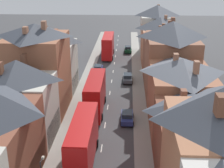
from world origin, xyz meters
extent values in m
cube|color=gray|center=(-5.10, 38.00, 0.07)|extent=(2.20, 104.00, 0.14)
cube|color=gray|center=(5.10, 38.00, 0.07)|extent=(2.20, 104.00, 0.14)
cube|color=silver|center=(0.00, 18.00, 0.01)|extent=(0.14, 1.80, 0.01)
cube|color=silver|center=(0.00, 24.00, 0.01)|extent=(0.14, 1.80, 0.01)
cube|color=silver|center=(0.00, 30.00, 0.01)|extent=(0.14, 1.80, 0.01)
cube|color=silver|center=(0.00, 36.00, 0.01)|extent=(0.14, 1.80, 0.01)
cube|color=silver|center=(0.00, 42.00, 0.01)|extent=(0.14, 1.80, 0.01)
cube|color=silver|center=(0.00, 48.00, 0.01)|extent=(0.14, 1.80, 0.01)
cube|color=silver|center=(0.00, 54.00, 0.01)|extent=(0.14, 1.80, 0.01)
cube|color=silver|center=(0.00, 60.00, 0.01)|extent=(0.14, 1.80, 0.01)
cube|color=silver|center=(0.00, 66.00, 0.01)|extent=(0.14, 1.80, 0.01)
cube|color=silver|center=(0.00, 72.00, 0.01)|extent=(0.14, 1.80, 0.01)
cube|color=silver|center=(0.00, 78.00, 0.01)|extent=(0.14, 1.80, 0.01)
cube|color=silver|center=(0.00, 84.00, 0.01)|extent=(0.14, 1.80, 0.01)
cube|color=beige|center=(-10.20, 19.77, 4.10)|extent=(8.00, 7.48, 8.20)
cube|color=black|center=(-6.26, 19.77, 1.60)|extent=(0.12, 6.88, 3.20)
pyramid|color=#474C56|center=(-10.20, 19.77, 9.44)|extent=(8.00, 7.48, 2.48)
cube|color=brown|center=(-11.58, 18.24, 10.13)|extent=(0.60, 0.90, 1.39)
cube|color=brown|center=(-10.01, 22.01, 10.10)|extent=(0.60, 0.90, 1.32)
cube|color=#A36042|center=(-10.20, 28.34, 5.86)|extent=(8.00, 9.67, 11.73)
cube|color=maroon|center=(-6.26, 28.34, 1.60)|extent=(0.12, 8.90, 3.20)
pyramid|color=#383D47|center=(-10.20, 28.34, 12.62)|extent=(8.00, 9.67, 1.77)
cube|color=#99664C|center=(-8.69, 27.81, 13.28)|extent=(0.60, 0.90, 1.33)
cube|color=#99664C|center=(-10.62, 25.58, 13.07)|extent=(0.60, 0.90, 0.91)
cube|color=beige|center=(-10.20, 36.80, 4.40)|extent=(8.00, 7.24, 8.81)
cube|color=#1E5133|center=(-6.26, 36.80, 1.60)|extent=(0.12, 6.66, 3.20)
pyramid|color=#565B66|center=(-10.20, 36.80, 10.15)|extent=(8.00, 7.24, 2.68)
cube|color=brown|center=(-9.05, 36.34, 10.68)|extent=(0.60, 0.90, 1.07)
cube|color=brown|center=(-11.43, 38.72, 10.70)|extent=(0.60, 0.90, 1.10)
cube|color=brown|center=(8.90, 3.21, 12.83)|extent=(0.60, 0.90, 1.38)
cube|color=brown|center=(10.20, 14.06, 3.55)|extent=(8.00, 8.92, 7.11)
cube|color=#1E5133|center=(6.26, 14.06, 1.60)|extent=(0.12, 8.21, 3.20)
pyramid|color=#383D47|center=(10.20, 14.06, 7.96)|extent=(8.00, 8.92, 1.69)
cube|color=brown|center=(8.68, 14.19, 8.72)|extent=(0.60, 0.90, 1.52)
cube|color=#A36042|center=(10.20, 24.13, 4.07)|extent=(8.00, 11.22, 8.15)
cube|color=navy|center=(6.26, 24.13, 1.60)|extent=(0.12, 10.32, 3.20)
pyramid|color=#565B66|center=(10.20, 24.13, 9.02)|extent=(8.00, 11.22, 1.74)
cube|color=#99664C|center=(9.34, 24.70, 9.69)|extent=(0.60, 0.90, 1.35)
cube|color=#99664C|center=(11.21, 20.82, 9.77)|extent=(0.60, 0.90, 1.51)
cube|color=brown|center=(10.20, 35.21, 5.16)|extent=(8.00, 10.95, 10.32)
cube|color=black|center=(6.26, 35.21, 1.60)|extent=(0.12, 10.07, 3.20)
pyramid|color=#474C56|center=(10.20, 35.21, 11.60)|extent=(8.00, 10.95, 2.56)
cube|color=brown|center=(9.82, 36.53, 12.18)|extent=(0.60, 0.90, 1.16)
cube|color=brown|center=(10.38, 37.11, 12.40)|extent=(0.60, 0.90, 1.59)
cube|color=brown|center=(10.20, 44.94, 4.11)|extent=(8.00, 8.51, 8.22)
cube|color=maroon|center=(6.26, 44.94, 1.60)|extent=(0.12, 7.83, 3.20)
pyramid|color=#383D47|center=(10.20, 44.94, 9.42)|extent=(8.00, 8.51, 2.41)
cube|color=brown|center=(9.00, 43.01, 10.08)|extent=(0.60, 0.90, 1.31)
cube|color=brown|center=(9.92, 46.15, 10.01)|extent=(0.60, 0.90, 1.17)
cube|color=#B2704C|center=(10.20, 54.28, 4.04)|extent=(8.00, 10.15, 8.09)
cube|color=olive|center=(6.26, 54.28, 1.60)|extent=(0.12, 9.34, 3.20)
pyramid|color=#474C56|center=(10.20, 54.28, 9.34)|extent=(8.00, 10.15, 2.51)
cube|color=#99664C|center=(11.31, 55.09, 10.14)|extent=(0.60, 0.90, 1.59)
cube|color=beige|center=(10.20, 63.23, 4.79)|extent=(8.00, 7.76, 9.58)
cube|color=navy|center=(6.26, 63.23, 1.60)|extent=(0.12, 7.14, 3.20)
pyramid|color=#565B66|center=(10.20, 63.23, 10.89)|extent=(8.00, 7.76, 2.61)
cube|color=brown|center=(10.54, 65.34, 11.48)|extent=(0.60, 0.90, 1.17)
cube|color=red|center=(-1.80, 59.65, 1.65)|extent=(2.44, 10.80, 2.50)
cube|color=red|center=(-1.80, 59.65, 4.05)|extent=(2.44, 10.58, 2.30)
cube|color=red|center=(-1.80, 59.65, 5.25)|extent=(2.39, 10.37, 0.10)
cube|color=#28333D|center=(-1.80, 65.00, 1.85)|extent=(2.20, 0.10, 1.20)
cube|color=#28333D|center=(-1.80, 65.00, 4.15)|extent=(2.20, 0.10, 1.10)
cube|color=#28333D|center=(-2.99, 59.65, 1.90)|extent=(0.06, 9.18, 0.90)
cube|color=#28333D|center=(-2.99, 59.65, 4.15)|extent=(0.06, 9.18, 0.90)
cube|color=yellow|center=(-1.80, 65.00, 4.95)|extent=(1.34, 0.08, 0.32)
cylinder|color=black|center=(-3.02, 63.00, 0.50)|extent=(0.30, 1.00, 1.00)
cylinder|color=black|center=(-0.58, 63.00, 0.50)|extent=(0.30, 1.00, 1.00)
cylinder|color=black|center=(-3.02, 56.68, 0.50)|extent=(0.30, 1.00, 1.00)
cylinder|color=black|center=(-0.58, 56.68, 0.50)|extent=(0.30, 1.00, 1.00)
cube|color=red|center=(-1.80, 14.93, 1.65)|extent=(2.44, 10.80, 2.50)
cube|color=red|center=(-1.80, 14.93, 4.05)|extent=(2.44, 10.58, 2.30)
cube|color=red|center=(-1.80, 14.93, 5.25)|extent=(2.39, 10.37, 0.10)
cube|color=#28333D|center=(-1.80, 20.28, 1.85)|extent=(2.20, 0.10, 1.20)
cube|color=#28333D|center=(-1.80, 20.28, 4.15)|extent=(2.20, 0.10, 1.10)
cube|color=#28333D|center=(-2.99, 14.93, 1.90)|extent=(0.06, 9.18, 0.90)
cube|color=#28333D|center=(-2.99, 14.93, 4.15)|extent=(0.06, 9.18, 0.90)
cube|color=yellow|center=(-1.80, 20.28, 4.95)|extent=(1.34, 0.08, 0.32)
cylinder|color=black|center=(-3.02, 18.28, 0.50)|extent=(0.30, 1.00, 1.00)
cylinder|color=black|center=(-0.58, 18.28, 0.50)|extent=(0.30, 1.00, 1.00)
cube|color=#B70F0F|center=(-1.80, 28.53, 1.65)|extent=(2.44, 10.80, 2.50)
cube|color=#B70F0F|center=(-1.80, 28.53, 4.05)|extent=(2.44, 10.58, 2.30)
cube|color=#B70F0F|center=(-1.80, 28.53, 5.25)|extent=(2.39, 10.37, 0.10)
cube|color=#28333D|center=(-1.80, 33.88, 1.85)|extent=(2.20, 0.10, 1.20)
cube|color=#28333D|center=(-1.80, 33.88, 4.15)|extent=(2.20, 0.10, 1.10)
cube|color=#28333D|center=(-2.99, 28.53, 1.90)|extent=(0.06, 9.18, 0.90)
cube|color=#28333D|center=(-2.99, 28.53, 4.15)|extent=(0.06, 9.18, 0.90)
cube|color=yellow|center=(-1.80, 33.88, 4.95)|extent=(1.34, 0.08, 0.32)
cylinder|color=black|center=(-3.02, 31.88, 0.50)|extent=(0.30, 1.00, 1.00)
cylinder|color=black|center=(-0.58, 31.88, 0.50)|extent=(0.30, 1.00, 1.00)
cylinder|color=black|center=(-3.02, 25.56, 0.50)|extent=(0.30, 1.00, 1.00)
cylinder|color=black|center=(-0.58, 25.56, 0.50)|extent=(0.30, 1.00, 1.00)
cube|color=navy|center=(3.10, 25.25, 0.66)|extent=(1.70, 4.13, 0.71)
cube|color=#28333D|center=(3.10, 25.04, 1.32)|extent=(1.46, 2.06, 0.60)
cylinder|color=black|center=(2.25, 26.53, 0.31)|extent=(0.20, 0.62, 0.62)
cylinder|color=black|center=(3.95, 26.53, 0.31)|extent=(0.20, 0.62, 0.62)
cylinder|color=black|center=(2.25, 23.97, 0.31)|extent=(0.20, 0.62, 0.62)
cylinder|color=black|center=(3.95, 23.97, 0.31)|extent=(0.20, 0.62, 0.62)
cube|color=#4C515B|center=(3.10, 41.91, 0.66)|extent=(1.70, 4.34, 0.71)
cube|color=#28333D|center=(3.10, 41.69, 1.32)|extent=(1.46, 2.17, 0.60)
cylinder|color=black|center=(2.25, 43.25, 0.31)|extent=(0.20, 0.62, 0.62)
cylinder|color=black|center=(3.95, 43.25, 0.31)|extent=(0.20, 0.62, 0.62)
cylinder|color=black|center=(2.25, 40.56, 0.31)|extent=(0.20, 0.62, 0.62)
cylinder|color=black|center=(3.95, 40.56, 0.31)|extent=(0.20, 0.62, 0.62)
cube|color=#144728|center=(3.10, 64.01, 0.69)|extent=(1.70, 4.17, 0.75)
cube|color=#28333D|center=(3.10, 63.80, 1.36)|extent=(1.46, 2.09, 0.60)
cylinder|color=black|center=(2.25, 65.30, 0.31)|extent=(0.20, 0.62, 0.62)
cylinder|color=black|center=(3.95, 65.30, 0.31)|extent=(0.20, 0.62, 0.62)
cylinder|color=black|center=(2.25, 62.72, 0.31)|extent=(0.20, 0.62, 0.62)
cylinder|color=black|center=(3.95, 62.72, 0.31)|extent=(0.20, 0.62, 0.62)
cube|color=navy|center=(-3.10, 47.03, 0.70)|extent=(1.70, 4.05, 0.78)
cube|color=#28333D|center=(-3.10, 46.83, 1.39)|extent=(1.46, 2.02, 0.60)
cylinder|color=black|center=(-3.95, 48.28, 0.31)|extent=(0.20, 0.62, 0.62)
cylinder|color=black|center=(-2.25, 48.28, 0.31)|extent=(0.20, 0.62, 0.62)
cylinder|color=black|center=(-3.95, 45.77, 0.31)|extent=(0.20, 0.62, 0.62)
cylinder|color=black|center=(-2.25, 45.77, 0.31)|extent=(0.20, 0.62, 0.62)
cube|color=silver|center=(-3.10, 31.55, 0.65)|extent=(1.70, 4.34, 0.69)
cube|color=#28333D|center=(-3.10, 31.34, 1.30)|extent=(1.46, 2.17, 0.60)
cylinder|color=black|center=(-3.95, 32.90, 0.31)|extent=(0.20, 0.62, 0.62)
cylinder|color=black|center=(-2.25, 32.90, 0.31)|extent=(0.20, 0.62, 0.62)
cylinder|color=black|center=(-3.95, 30.21, 0.31)|extent=(0.20, 0.62, 0.62)
cylinder|color=black|center=(-2.25, 30.21, 0.31)|extent=(0.20, 0.62, 0.62)
cylinder|color=black|center=(-4.25, 7.43, 5.40)|extent=(0.08, 0.90, 0.08)
cube|color=beige|center=(-4.25, 7.88, 5.32)|extent=(0.20, 0.32, 0.20)
camera|label=1|loc=(2.98, -15.01, 21.04)|focal=50.00mm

